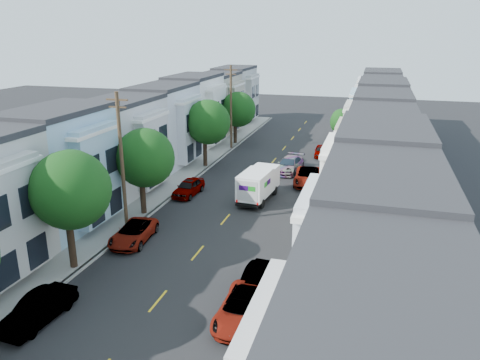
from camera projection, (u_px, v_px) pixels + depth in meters
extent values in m
plane|color=black|center=(198.00, 253.00, 30.92)|extent=(160.00, 160.00, 0.00)
cube|color=black|center=(254.00, 185.00, 44.64)|extent=(12.00, 70.00, 0.02)
cube|color=gray|center=(195.00, 179.00, 46.22)|extent=(0.30, 70.00, 0.15)
cube|color=gray|center=(318.00, 190.00, 43.02)|extent=(0.30, 70.00, 0.15)
cube|color=gray|center=(183.00, 177.00, 46.56)|extent=(2.60, 70.00, 0.15)
cube|color=gray|center=(332.00, 191.00, 42.68)|extent=(2.60, 70.00, 0.15)
cube|color=gold|center=(254.00, 185.00, 44.64)|extent=(0.12, 70.00, 0.01)
cube|color=#AEA792|center=(148.00, 175.00, 47.59)|extent=(5.00, 70.00, 8.50)
cube|color=#AEA792|center=(375.00, 196.00, 41.70)|extent=(5.00, 70.00, 8.50)
cylinder|color=black|center=(71.00, 242.00, 28.42)|extent=(0.44, 0.44, 3.54)
sphere|color=#154312|center=(69.00, 190.00, 27.29)|extent=(4.70, 4.70, 4.70)
cylinder|color=black|center=(143.00, 196.00, 36.99)|extent=(0.44, 0.44, 3.11)
sphere|color=#154312|center=(144.00, 158.00, 35.94)|extent=(4.59, 4.59, 4.59)
cylinder|color=black|center=(205.00, 152.00, 49.99)|extent=(0.44, 0.44, 3.26)
sphere|color=#154312|center=(207.00, 122.00, 48.91)|extent=(4.70, 4.70, 4.70)
cylinder|color=black|center=(235.00, 133.00, 60.34)|extent=(0.44, 0.44, 2.93)
sphere|color=#154312|center=(237.00, 109.00, 59.34)|extent=(4.46, 4.46, 4.46)
cylinder|color=black|center=(338.00, 141.00, 56.24)|extent=(0.44, 0.44, 2.60)
sphere|color=#154312|center=(342.00, 122.00, 55.43)|extent=(3.10, 3.10, 3.10)
cylinder|color=#42301E|center=(122.00, 165.00, 32.89)|extent=(0.26, 0.26, 10.00)
cube|color=#42301E|center=(117.00, 100.00, 31.48)|extent=(1.60, 0.12, 0.12)
cylinder|color=#42301E|center=(231.00, 109.00, 56.67)|extent=(0.26, 0.26, 10.00)
cube|color=#42301E|center=(231.00, 70.00, 55.27)|extent=(1.60, 0.12, 0.12)
cube|color=white|center=(256.00, 184.00, 39.43)|extent=(2.13, 3.83, 2.09)
cube|color=white|center=(264.00, 176.00, 42.02)|extent=(2.13, 1.78, 1.92)
cube|color=black|center=(258.00, 194.00, 40.51)|extent=(1.96, 5.49, 0.21)
cube|color=#2D0A51|center=(246.00, 188.00, 37.68)|extent=(0.80, 0.04, 0.39)
cube|color=#198C1E|center=(255.00, 189.00, 37.50)|extent=(0.62, 0.04, 0.39)
cylinder|color=black|center=(242.00, 201.00, 39.11)|extent=(0.25, 0.80, 0.80)
cylinder|color=black|center=(264.00, 204.00, 38.60)|extent=(0.25, 0.80, 0.80)
cylinder|color=black|center=(252.00, 188.00, 42.39)|extent=(0.25, 0.80, 0.80)
cylinder|color=black|center=(273.00, 190.00, 41.88)|extent=(0.25, 0.80, 0.80)
imported|color=black|center=(289.00, 165.00, 48.44)|extent=(2.74, 5.29, 1.52)
imported|color=black|center=(38.00, 310.00, 23.42)|extent=(1.77, 4.36, 1.43)
imported|color=#B0B1CA|center=(133.00, 233.00, 32.40)|extent=(2.59, 4.91, 1.32)
imported|color=maroon|center=(188.00, 187.00, 41.62)|extent=(1.94, 4.51, 1.43)
imported|color=#4C4E50|center=(242.00, 309.00, 23.56)|extent=(2.32, 4.94, 1.37)
imported|color=silver|center=(257.00, 280.00, 26.29)|extent=(1.70, 4.09, 1.33)
imported|color=black|center=(308.00, 177.00, 44.55)|extent=(2.88, 5.55, 1.49)
imported|color=#10123D|center=(321.00, 151.00, 54.45)|extent=(1.82, 4.09, 1.29)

